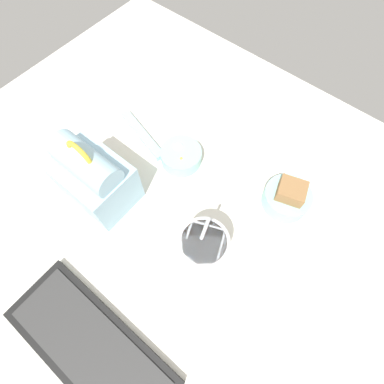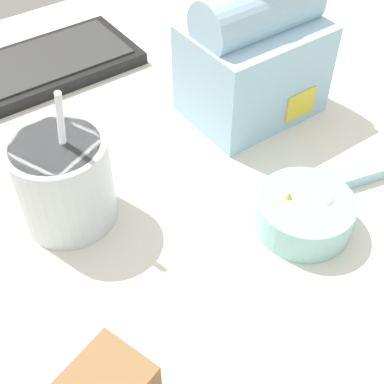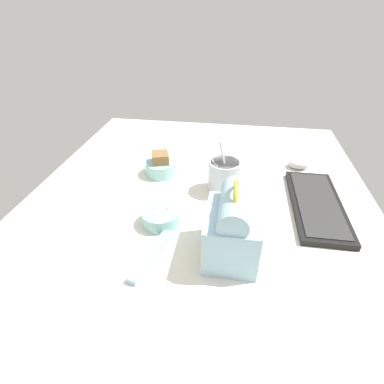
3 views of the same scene
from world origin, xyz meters
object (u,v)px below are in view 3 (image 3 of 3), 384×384
object	(u,v)px
bento_bowl_sandwich	(161,166)
bento_bowl_snacks	(161,217)
keyboard	(317,204)
computer_mouse	(299,164)
chopstick_case	(151,255)
soup_cup	(224,176)
lunch_bag	(232,228)

from	to	relation	value
bento_bowl_sandwich	bento_bowl_snacks	bearing A→B (deg)	13.67
bento_bowl_sandwich	keyboard	bearing A→B (deg)	75.86
computer_mouse	chopstick_case	xyz separation A→B (cm)	(52.91, -42.23, -0.94)
bento_bowl_sandwich	bento_bowl_snacks	size ratio (longest dim) A/B	1.06
bento_bowl_sandwich	soup_cup	bearing A→B (deg)	71.92
soup_cup	chopstick_case	bearing A→B (deg)	-25.04
lunch_bag	bento_bowl_snacks	size ratio (longest dim) A/B	1.98
keyboard	computer_mouse	xyz separation A→B (cm)	(-25.01, -2.00, 0.72)
soup_cup	bento_bowl_sandwich	distance (cm)	24.38
bento_bowl_snacks	chopstick_case	world-z (taller)	bento_bowl_snacks
soup_cup	bento_bowl_sandwich	world-z (taller)	soup_cup
computer_mouse	chopstick_case	world-z (taller)	computer_mouse
keyboard	computer_mouse	bearing A→B (deg)	-175.43
bento_bowl_snacks	chopstick_case	xyz separation A→B (cm)	(13.36, 0.76, -1.39)
bento_bowl_sandwich	chopstick_case	bearing A→B (deg)	10.33
soup_cup	bento_bowl_snacks	size ratio (longest dim) A/B	1.66
keyboard	computer_mouse	size ratio (longest dim) A/B	4.79
keyboard	bento_bowl_sandwich	bearing A→B (deg)	-104.14
soup_cup	keyboard	bearing A→B (deg)	79.14
bento_bowl_snacks	computer_mouse	xyz separation A→B (cm)	(-39.55, 42.99, -0.45)
computer_mouse	keyboard	bearing A→B (deg)	4.57
keyboard	computer_mouse	distance (cm)	25.10
lunch_bag	chopstick_case	distance (cm)	20.84
bento_bowl_sandwich	bento_bowl_snacks	world-z (taller)	bento_bowl_sandwich
keyboard	chopstick_case	size ratio (longest dim) A/B	1.96
lunch_bag	keyboard	bearing A→B (deg)	132.99
bento_bowl_sandwich	bento_bowl_snacks	xyz separation A→B (cm)	(27.56, 6.70, -0.85)
chopstick_case	bento_bowl_snacks	bearing A→B (deg)	-176.76
bento_bowl_snacks	chopstick_case	size ratio (longest dim) A/B	0.57
keyboard	chopstick_case	bearing A→B (deg)	-57.76
soup_cup	bento_bowl_snacks	world-z (taller)	soup_cup
keyboard	lunch_bag	distance (cm)	35.24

